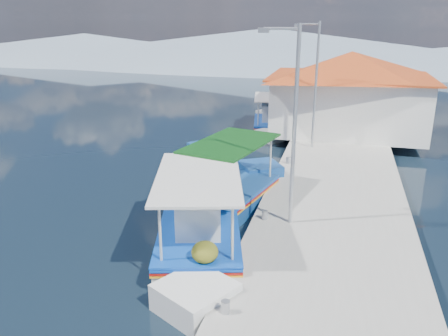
# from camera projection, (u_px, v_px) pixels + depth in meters

# --- Properties ---
(ground) EXTENTS (160.00, 160.00, 0.00)m
(ground) POSITION_uv_depth(u_px,v_px,m) (129.00, 248.00, 13.72)
(ground) COLOR black
(ground) RESTS_ON ground
(quay) EXTENTS (5.00, 44.00, 0.50)m
(quay) POSITION_uv_depth(u_px,v_px,m) (335.00, 189.00, 17.71)
(quay) COLOR #A19F97
(quay) RESTS_ON ground
(bollards) EXTENTS (0.20, 17.20, 0.30)m
(bollards) POSITION_uv_depth(u_px,v_px,m) (279.00, 181.00, 17.41)
(bollards) COLOR #A5A8AD
(bollards) RESTS_ON quay
(main_caique) EXTENTS (3.78, 7.76, 2.66)m
(main_caique) POSITION_uv_depth(u_px,v_px,m) (201.00, 234.00, 13.44)
(main_caique) COLOR silver
(main_caique) RESTS_ON ground
(caique_green_canopy) EXTENTS (3.27, 7.13, 2.74)m
(caique_green_canopy) POSITION_uv_depth(u_px,v_px,m) (231.00, 195.00, 16.66)
(caique_green_canopy) COLOR navy
(caique_green_canopy) RESTS_ON ground
(caique_blue_hull) EXTENTS (2.10, 6.21, 1.11)m
(caique_blue_hull) POSITION_uv_depth(u_px,v_px,m) (194.00, 168.00, 19.97)
(caique_blue_hull) COLOR navy
(caique_blue_hull) RESTS_ON ground
(caique_far) EXTENTS (2.70, 6.57, 2.34)m
(caique_far) POSITION_uv_depth(u_px,v_px,m) (271.00, 124.00, 27.77)
(caique_far) COLOR silver
(caique_far) RESTS_ON ground
(harbor_building) EXTENTS (10.49, 10.49, 4.40)m
(harbor_building) POSITION_uv_depth(u_px,v_px,m) (349.00, 91.00, 25.09)
(harbor_building) COLOR white
(harbor_building) RESTS_ON quay
(lamp_post_near) EXTENTS (1.21, 0.14, 6.00)m
(lamp_post_near) POSITION_uv_depth(u_px,v_px,m) (292.00, 118.00, 13.24)
(lamp_post_near) COLOR #A5A8AD
(lamp_post_near) RESTS_ON quay
(lamp_post_far) EXTENTS (1.21, 0.14, 6.00)m
(lamp_post_far) POSITION_uv_depth(u_px,v_px,m) (314.00, 79.00, 21.49)
(lamp_post_far) COLOR #A5A8AD
(lamp_post_far) RESTS_ON quay
(mountain_ridge) EXTENTS (171.40, 96.00, 5.50)m
(mountain_ridge) POSITION_uv_depth(u_px,v_px,m) (352.00, 52.00, 62.83)
(mountain_ridge) COLOR gray
(mountain_ridge) RESTS_ON ground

